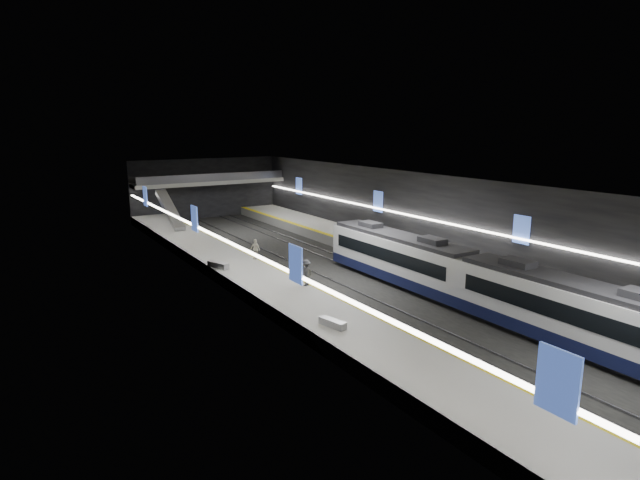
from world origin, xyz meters
TOP-DOWN VIEW (x-y plane):
  - ground at (0.00, 0.00)m, footprint 70.00×70.00m
  - ceiling at (0.00, 0.00)m, footprint 20.00×70.00m
  - wall_left at (-10.00, 0.00)m, footprint 0.04×70.00m
  - wall_right at (10.00, 0.00)m, footprint 0.04×70.00m
  - wall_back at (0.00, 35.00)m, footprint 20.00×0.04m
  - platform_left at (-7.50, 0.00)m, footprint 5.00×70.00m
  - tile_surface_left at (-7.50, 0.00)m, footprint 5.00×70.00m
  - tactile_strip_left at (-5.30, 0.00)m, footprint 0.60×70.00m
  - platform_right at (7.50, 0.00)m, footprint 5.00×70.00m
  - tile_surface_right at (7.50, 0.00)m, footprint 5.00×70.00m
  - tactile_strip_right at (5.30, 0.00)m, footprint 0.60×70.00m
  - rails at (-0.00, 0.00)m, footprint 6.52×70.00m
  - train at (2.50, -9.87)m, footprint 2.69×30.04m
  - ad_posters at (-0.00, 1.00)m, footprint 19.94×53.50m
  - cove_light_left at (-9.80, 0.00)m, footprint 0.25×68.60m
  - cove_light_right at (9.80, 0.00)m, footprint 0.25×68.60m
  - mezzanine_bridge at (0.00, 32.93)m, footprint 20.00×3.00m
  - escalator at (-7.50, 26.00)m, footprint 1.20×7.50m
  - bench_left_near at (-8.58, -9.89)m, footprint 0.89×1.89m
  - bench_left_far at (-9.50, 5.82)m, footprint 1.26×2.08m
  - bench_right_near at (8.94, -12.82)m, footprint 0.88×1.81m
  - bench_right_far at (9.16, 11.03)m, footprint 0.87×1.80m
  - passenger_right_a at (5.66, -4.69)m, footprint 0.72×0.84m
  - passenger_left_a at (-5.68, 6.90)m, footprint 0.77×1.12m
  - passenger_left_b at (-5.88, -2.16)m, footprint 1.42×1.12m

SIDE VIEW (x-z plane):
  - ground at x=0.00m, z-range 0.00..0.00m
  - rails at x=0.00m, z-range 0.00..0.12m
  - platform_left at x=-7.50m, z-range 0.00..1.00m
  - platform_right at x=7.50m, z-range 0.00..1.00m
  - tile_surface_left at x=-7.50m, z-range 1.00..1.02m
  - tile_surface_right at x=7.50m, z-range 1.00..1.02m
  - tactile_strip_left at x=-5.30m, z-range 1.01..1.03m
  - tactile_strip_right at x=5.30m, z-range 1.01..1.03m
  - bench_right_far at x=9.16m, z-range 1.00..1.42m
  - bench_right_near at x=8.94m, z-range 1.00..1.43m
  - bench_left_near at x=-8.58m, z-range 1.00..1.45m
  - bench_left_far at x=-9.50m, z-range 1.00..1.49m
  - passenger_left_a at x=-5.68m, z-range 1.00..2.76m
  - passenger_left_b at x=-5.88m, z-range 1.00..2.93m
  - passenger_right_a at x=5.66m, z-range 1.00..2.94m
  - train at x=2.50m, z-range 0.40..4.00m
  - escalator at x=-7.50m, z-range 0.94..4.86m
  - cove_light_left at x=-9.80m, z-range 3.74..3.86m
  - cove_light_right at x=9.80m, z-range 3.74..3.86m
  - wall_left at x=-10.00m, z-range 0.00..8.00m
  - wall_right at x=10.00m, z-range 0.00..8.00m
  - wall_back at x=0.00m, z-range 0.00..8.00m
  - ad_posters at x=0.00m, z-range 3.40..5.60m
  - mezzanine_bridge at x=0.00m, z-range 4.29..5.79m
  - ceiling at x=0.00m, z-range 7.98..8.02m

